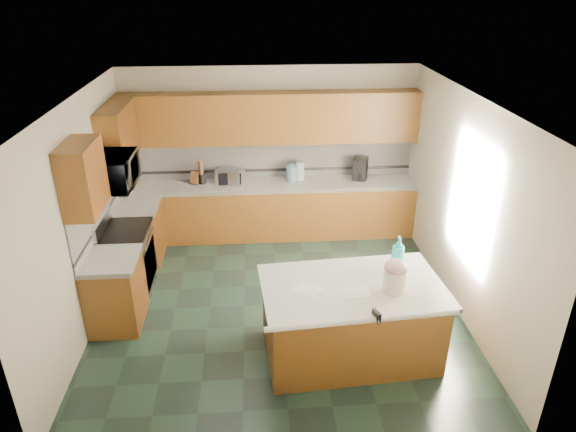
{
  "coord_description": "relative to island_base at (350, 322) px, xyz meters",
  "views": [
    {
      "loc": [
        -0.27,
        -5.6,
        3.97
      ],
      "look_at": [
        0.15,
        0.35,
        1.12
      ],
      "focal_mm": 32.0,
      "sensor_mm": 36.0,
      "label": 1
    }
  ],
  "objects": [
    {
      "name": "paper_sheet_b",
      "position": [
        -0.49,
        -0.04,
        0.49
      ],
      "size": [
        0.35,
        0.33,
        0.0
      ],
      "primitive_type": "cube",
      "rotation": [
        0.0,
        0.0,
        -0.65
      ],
      "color": "white",
      "rests_on": "island_top"
    },
    {
      "name": "treat_jar",
      "position": [
        0.41,
        -0.12,
        0.61
      ],
      "size": [
        0.27,
        0.27,
        0.24
      ],
      "primitive_type": "cylinder",
      "rotation": [
        0.0,
        0.0,
        0.16
      ],
      "color": "beige",
      "rests_on": "island_top"
    },
    {
      "name": "soap_bottle_back",
      "position": [
        0.63,
        3.06,
        0.6
      ],
      "size": [
        0.14,
        0.14,
        0.21
      ],
      "primitive_type": "imported",
      "rotation": [
        0.0,
        0.0,
        0.83
      ],
      "color": "white",
      "rests_on": "back_countertop"
    },
    {
      "name": "left_upper_cab_front",
      "position": [
        -2.89,
        0.77,
        1.51
      ],
      "size": [
        0.33,
        0.72,
        0.78
      ],
      "primitive_type": "cube",
      "color": "#381B09",
      "rests_on": "wall_left"
    },
    {
      "name": "microwave",
      "position": [
        -2.75,
        1.51,
        1.3
      ],
      "size": [
        0.5,
        0.73,
        0.41
      ],
      "primitive_type": "imported",
      "rotation": [
        0.0,
        0.0,
        1.57
      ],
      "color": "#B7B7BC",
      "rests_on": "wall_left"
    },
    {
      "name": "back_accent_band",
      "position": [
        -0.75,
        3.29,
        0.61
      ],
      "size": [
        4.6,
        0.01,
        0.05
      ],
      "primitive_type": "cube",
      "color": "black",
      "rests_on": "back_countertop"
    },
    {
      "name": "range_oven_door",
      "position": [
        -2.46,
        1.51,
        -0.03
      ],
      "size": [
        0.02,
        0.68,
        0.55
      ],
      "primitive_type": "cube",
      "color": "black",
      "rests_on": "range_body"
    },
    {
      "name": "island_base",
      "position": [
        0.0,
        0.0,
        0.0
      ],
      "size": [
        1.94,
        1.2,
        0.86
      ],
      "primitive_type": "cube",
      "rotation": [
        0.0,
        0.0,
        0.08
      ],
      "color": "#381B09",
      "rests_on": "ground"
    },
    {
      "name": "paper_towel_base",
      "position": [
        -0.29,
        3.11,
        0.5
      ],
      "size": [
        0.2,
        0.2,
        0.01
      ],
      "primitive_type": "cylinder",
      "color": "#B7B7BC",
      "rests_on": "back_countertop"
    },
    {
      "name": "treat_jar_knob_end_l",
      "position": [
        0.37,
        -0.12,
        0.83
      ],
      "size": [
        0.04,
        0.04,
        0.04
      ],
      "primitive_type": "sphere",
      "color": "tan",
      "rests_on": "treat_jar_lid"
    },
    {
      "name": "back_upper_cab",
      "position": [
        -0.75,
        3.14,
        1.51
      ],
      "size": [
        4.6,
        0.33,
        0.78
      ],
      "primitive_type": "cube",
      "color": "#381B09",
      "rests_on": "wall_back"
    },
    {
      "name": "toaster_oven",
      "position": [
        -1.41,
        3.06,
        0.6
      ],
      "size": [
        0.47,
        0.41,
        0.23
      ],
      "primitive_type": "cube",
      "rotation": [
        0.0,
        0.0,
        -0.42
      ],
      "color": "#B7B7BC",
      "rests_on": "back_countertop"
    },
    {
      "name": "coffee_maker",
      "position": [
        0.68,
        3.09,
        0.67
      ],
      "size": [
        0.28,
        0.29,
        0.36
      ],
      "primitive_type": "cube",
      "rotation": [
        0.0,
        0.0,
        -0.37
      ],
      "color": "black",
      "rests_on": "back_countertop"
    },
    {
      "name": "water_jug_neck",
      "position": [
        -0.43,
        3.07,
        0.77
      ],
      "size": [
        0.08,
        0.08,
        0.04
      ],
      "primitive_type": "cylinder",
      "color": "#6794BC",
      "rests_on": "water_jug"
    },
    {
      "name": "floor",
      "position": [
        -0.75,
        1.01,
        -0.43
      ],
      "size": [
        4.6,
        4.6,
        0.0
      ],
      "primitive_type": "plane",
      "color": "black",
      "rests_on": "ground"
    },
    {
      "name": "back_countertop",
      "position": [
        -0.75,
        3.01,
        0.46
      ],
      "size": [
        4.6,
        0.64,
        0.06
      ],
      "primitive_type": "cube",
      "color": "silver",
      "rests_on": "back_base_cab"
    },
    {
      "name": "paper_towel",
      "position": [
        -0.29,
        3.11,
        0.64
      ],
      "size": [
        0.14,
        0.14,
        0.31
      ],
      "primitive_type": "cylinder",
      "color": "white",
      "rests_on": "back_countertop"
    },
    {
      "name": "left_counter_rear",
      "position": [
        -2.75,
        2.3,
        0.46
      ],
      "size": [
        0.64,
        0.82,
        0.06
      ],
      "primitive_type": "cube",
      "color": "silver",
      "rests_on": "left_base_cab_rear"
    },
    {
      "name": "clamp_handle",
      "position": [
        0.13,
        -0.63,
        0.48
      ],
      "size": [
        0.02,
        0.08,
        0.02
      ],
      "primitive_type": "cylinder",
      "rotation": [
        1.57,
        0.0,
        0.0
      ],
      "color": "black",
      "rests_on": "island_top"
    },
    {
      "name": "island_bullnose",
      "position": [
        -0.0,
        -0.58,
        0.46
      ],
      "size": [
        1.96,
        0.21,
        0.06
      ],
      "primitive_type": "cylinder",
      "rotation": [
        0.0,
        1.57,
        0.08
      ],
      "color": "silver",
      "rests_on": "island_base"
    },
    {
      "name": "soap_back_cap",
      "position": [
        0.63,
        3.06,
        0.72
      ],
      "size": [
        0.02,
        0.02,
        0.03
      ],
      "primitive_type": "cylinder",
      "color": "red",
      "rests_on": "soap_bottle_back"
    },
    {
      "name": "back_base_cab",
      "position": [
        -0.75,
        3.01,
        0.0
      ],
      "size": [
        4.6,
        0.6,
        0.86
      ],
      "primitive_type": "cube",
      "color": "#381B09",
      "rests_on": "ground"
    },
    {
      "name": "utensil_crock",
      "position": [
        -1.85,
        3.09,
        0.57
      ],
      "size": [
        0.12,
        0.12,
        0.15
      ],
      "primitive_type": "cylinder",
      "color": "black",
      "rests_on": "back_countertop"
    },
    {
      "name": "treat_jar_lid",
      "position": [
        0.41,
        -0.12,
        0.77
      ],
      "size": [
        0.25,
        0.25,
        0.16
      ],
      "primitive_type": "ellipsoid",
      "color": "#CE9899",
      "rests_on": "treat_jar"
    },
    {
      "name": "range_backguard",
      "position": [
        -3.01,
        1.51,
        0.59
      ],
      "size": [
        0.06,
        0.76,
        0.18
      ],
      "primitive_type": "cube",
      "color": "#B7B7BC",
      "rests_on": "range_body"
    },
    {
      "name": "wall_front",
      "position": [
        -0.75,
        -1.31,
        0.92
      ],
      "size": [
        4.6,
        0.04,
        2.7
      ],
      "primitive_type": "cube",
      "color": "beige",
      "rests_on": "ground"
    },
    {
      "name": "left_accent_band",
      "position": [
        -3.04,
        1.56,
        0.61
      ],
      "size": [
        0.01,
        2.3,
        0.05
      ],
      "primitive_type": "cube",
      "color": "black",
      "rests_on": "wall_left"
    },
    {
      "name": "coffee_carafe",
      "position": [
        0.68,
        3.03,
        0.56
      ],
      "size": [
        0.15,
        0.15,
        0.15
      ],
      "primitive_type": "cylinder",
      "color": "black",
      "rests_on": "back_countertop"
    },
    {
      "name": "range_cooktop",
      "position": [
        -2.75,
        1.51,
        0.47
      ],
      "size": [
        0.62,
        0.78,
        0.04
      ],
      "primitive_type": "cube",
      "color": "black",
      "rests_on": "range_body"
    },
    {
      "name": "island_top",
      "position": [
        0.0,
        0.0,
        0.46
      ],
      "size": [
        2.04,
        1.31,
        0.06
      ],
      "primitive_type": "cube",
      "rotation": [
        0.0,
        0.0,
        0.08
      ],
      "color": "silver",
      "rests_on": "island_base"
    },
    {
      "name": "wall_back",
      "position": [
        -0.75,
        3.33,
        0.92
      ],
      "size": [
        4.6,
        0.04,
        2.7
      ],
      "primitive_type": "cube",
      "color": "beige",
      "rests_on": "ground"
    },
    {
      "name": "toaster_oven_door",
      "position": [
        -1.41,
        2.93,
        0.6
      ],
      "size": [
        0.36,
        0.01,
        0.19
      ],
      "primitive_type": "cube",
      "color": "black",
      "rests_on": "toaster_oven"
    },
    {
      "name": "paper_sheet_a",
      "position": [
        0.02,
        -0.14,
        0.49
      ],
      "size": [
        0.3,
        0.24,
        0.0
      ],
      "primitive_type": "cube",
      "rotation": [
        0.0,
        0.0,
        0.14
      ],
      "color": "white",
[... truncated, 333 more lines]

